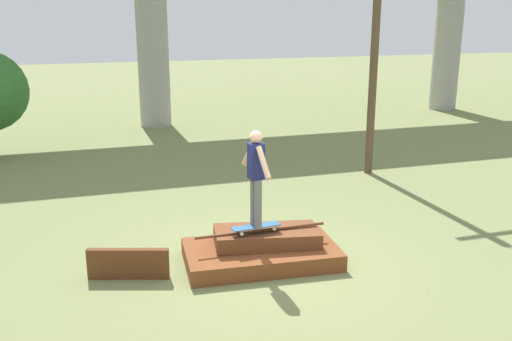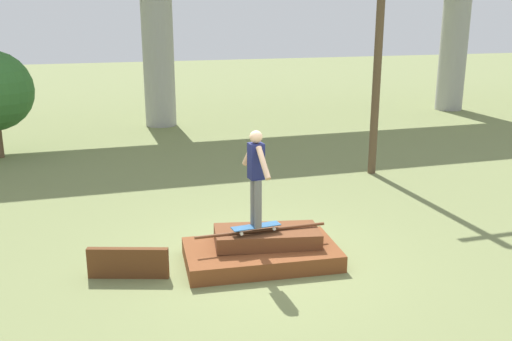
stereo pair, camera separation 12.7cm
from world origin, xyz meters
TOP-DOWN VIEW (x-y plane):
  - ground_plane at (0.00, 0.00)m, footprint 80.00×80.00m
  - scrap_pile at (0.03, 0.02)m, footprint 2.58×1.55m
  - scrap_plank_loose at (-2.14, 0.06)m, footprint 1.23×0.48m
  - skateboard at (-0.10, -0.05)m, footprint 0.82×0.28m
  - skater at (-0.10, -0.05)m, footprint 0.24×1.04m
  - utility_pole at (4.31, 4.35)m, footprint 1.30×0.20m

SIDE VIEW (x-z plane):
  - ground_plane at x=0.00m, z-range 0.00..0.00m
  - scrap_pile at x=0.03m, z-range -0.08..0.50m
  - scrap_plank_loose at x=-2.14m, z-range 0.00..0.49m
  - skateboard at x=-0.10m, z-range 0.62..0.70m
  - skater at x=-0.10m, z-range 0.79..2.35m
  - utility_pole at x=4.31m, z-range 0.12..6.74m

